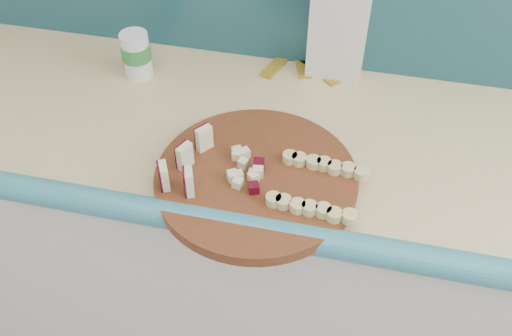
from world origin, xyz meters
The scene contains 8 objects.
kitchen_counter centered at (0.10, 1.50, 0.46)m, with size 2.20×0.63×0.91m.
cutting_board centered at (-0.01, 1.32, 0.92)m, with size 0.43×0.43×0.03m, color #49270F.
apple_wedges centered at (-0.16, 1.30, 0.97)m, with size 0.08×0.17×0.06m.
apple_chunks centered at (-0.04, 1.32, 0.95)m, with size 0.06×0.07×0.02m.
banana_slices centered at (0.11, 1.31, 0.95)m, with size 0.20×0.17×0.02m.
flour_bag centered at (0.10, 1.76, 1.03)m, with size 0.14×0.10×0.24m, color silver.
canister centered at (-0.39, 1.63, 0.97)m, with size 0.07×0.07×0.12m.
banana_peel centered at (0.00, 1.76, 0.91)m, with size 0.21×0.17×0.01m.
Camera 1 is at (0.16, 0.52, 1.79)m, focal length 40.00 mm.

